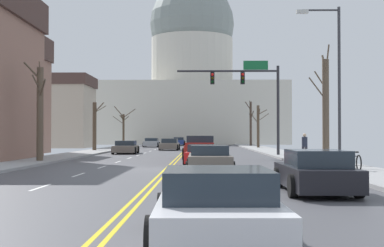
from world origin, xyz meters
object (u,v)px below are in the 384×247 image
Objects in this scene: sedan_near_02 at (209,161)px; bicycle_parked at (355,162)px; sedan_oncoming_02 at (152,143)px; pedestrian_00 at (305,145)px; sedan_oncoming_01 at (170,145)px; sedan_oncoming_03 at (179,142)px; sedan_near_01 at (203,155)px; sedan_near_03 at (315,172)px; street_lamp_right at (334,72)px; sedan_near_04 at (217,208)px; signal_gantry at (250,88)px; pickup_truck_near_00 at (200,148)px; sedan_oncoming_00 at (126,147)px.

sedan_near_02 is 6.47m from bicycle_parked.
sedan_oncoming_02 is 2.63× the size of bicycle_parked.
sedan_near_02 is at bearing -121.19° from pedestrian_00.
sedan_oncoming_01 is 1.01× the size of sedan_oncoming_03.
pedestrian_00 is (6.21, 2.60, 0.50)m from sedan_near_01.
sedan_near_03 is at bearing -80.77° from sedan_oncoming_01.
street_lamp_right reaches higher than sedan_near_03.
sedan_near_01 is at bearing 90.36° from sedan_near_04.
sedan_oncoming_02 is 40.80m from pedestrian_00.
signal_gantry is 1.70× the size of sedan_oncoming_02.
sedan_near_03 is 42.10m from sedan_oncoming_01.
signal_gantry is 1.76× the size of sedan_near_03.
pedestrian_00 is (9.73, -24.95, 0.45)m from sedan_oncoming_01.
street_lamp_right reaches higher than sedan_near_04.
pickup_truck_near_00 reaches higher than sedan_oncoming_00.
pickup_truck_near_00 reaches higher than sedan_oncoming_01.
sedan_oncoming_00 is at bearing 120.07° from bicycle_parked.
street_lamp_right is 57.88m from sedan_oncoming_03.
sedan_oncoming_00 is 11.18m from sedan_oncoming_01.
sedan_near_01 is at bearing 102.99° from sedan_near_03.
pickup_truck_near_00 is at bearing -80.48° from sedan_oncoming_01.
sedan_oncoming_03 is at bearing 90.13° from sedan_oncoming_01.
sedan_oncoming_00 is at bearing 125.42° from pickup_truck_near_00.
sedan_near_02 is at bearing -86.33° from sedan_oncoming_03.
sedan_near_03 is 2.53× the size of bicycle_parked.
signal_gantry is 1.76× the size of sedan_oncoming_03.
sedan_near_01 is 1.01× the size of sedan_near_03.
sedan_near_04 is at bearing -109.92° from street_lamp_right.
sedan_near_03 is at bearing -107.30° from street_lamp_right.
bicycle_parked is at bearing -73.29° from sedan_oncoming_01.
sedan_near_02 is 13.97m from sedan_near_04.
sedan_oncoming_01 reaches higher than bicycle_parked.
bicycle_parked is at bearing 8.22° from sedan_near_02.
pedestrian_00 is at bearing -71.41° from sedan_oncoming_02.
pickup_truck_near_00 is 1.21× the size of sedan_near_01.
pickup_truck_near_00 is 7.58m from sedan_near_01.
sedan_near_01 is at bearing -80.65° from sedan_oncoming_02.
signal_gantry is 12.57m from sedan_near_01.
sedan_near_02 is at bearing -73.78° from sedan_oncoming_00.
sedan_near_04 is at bearing -79.73° from sedan_oncoming_00.
sedan_oncoming_01 is at bearing -89.87° from sedan_oncoming_03.
signal_gantry reaches higher than sedan_near_04.
sedan_near_01 is 18.15m from sedan_oncoming_00.
signal_gantry is at bearing 41.80° from pickup_truck_near_00.
street_lamp_right is at bearing -62.31° from pickup_truck_near_00.
sedan_oncoming_01 is (-3.35, 19.98, -0.12)m from pickup_truck_near_00.
bicycle_parked is (0.47, -1.79, -4.16)m from street_lamp_right.
sedan_near_02 is (0.25, -7.25, 0.05)m from sedan_near_01.
street_lamp_right is 1.63× the size of sedan_near_02.
pickup_truck_near_00 reaches higher than sedan_near_03.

